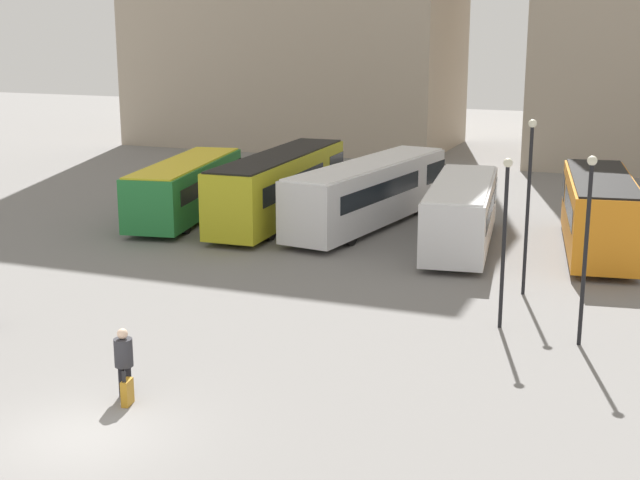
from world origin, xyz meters
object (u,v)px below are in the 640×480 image
(bus_0, at_px, (187,187))
(lamp_post_3, at_px, (587,236))
(bus_1, at_px, (280,184))
(lamp_post_2, at_px, (529,194))
(bus_2, at_px, (370,191))
(suitcase, at_px, (127,392))
(lamp_post_0, at_px, (505,229))
(traveler, at_px, (124,357))
(bus_4, at_px, (599,211))
(bus_3, at_px, (462,212))

(bus_0, bearing_deg, lamp_post_3, -129.50)
(bus_1, xyz_separation_m, lamp_post_2, (12.61, -7.64, 1.80))
(bus_1, height_order, bus_2, bus_1)
(bus_0, height_order, suitcase, bus_0)
(bus_0, height_order, lamp_post_0, lamp_post_0)
(bus_2, height_order, lamp_post_3, lamp_post_3)
(bus_0, height_order, traveler, bus_0)
(bus_0, relative_size, lamp_post_3, 1.85)
(bus_4, xyz_separation_m, traveler, (-9.77, -19.41, -0.63))
(bus_2, xyz_separation_m, bus_4, (10.20, -1.25, 0.08))
(bus_1, bearing_deg, bus_2, -84.66)
(bus_3, relative_size, lamp_post_2, 1.59)
(bus_0, relative_size, bus_2, 0.84)
(bus_4, bearing_deg, lamp_post_0, 160.63)
(bus_2, height_order, bus_3, bus_2)
(suitcase, bearing_deg, bus_1, 3.78)
(bus_0, xyz_separation_m, bus_1, (4.43, 1.07, 0.24))
(traveler, bearing_deg, suitcase, -151.06)
(bus_3, distance_m, bus_4, 5.51)
(bus_1, bearing_deg, bus_3, -103.57)
(suitcase, distance_m, lamp_post_2, 15.28)
(traveler, relative_size, lamp_post_0, 0.34)
(traveler, bearing_deg, bus_1, 3.17)
(bus_3, bearing_deg, bus_0, 78.71)
(bus_0, distance_m, lamp_post_3, 22.34)
(bus_4, distance_m, lamp_post_0, 10.98)
(traveler, bearing_deg, lamp_post_2, -42.40)
(bus_2, bearing_deg, lamp_post_3, -131.22)
(traveler, height_order, suitcase, traveler)
(suitcase, height_order, lamp_post_0, lamp_post_0)
(bus_1, relative_size, lamp_post_2, 1.97)
(bus_2, relative_size, lamp_post_0, 2.32)
(bus_0, bearing_deg, bus_3, -103.19)
(bus_2, bearing_deg, bus_4, -88.45)
(lamp_post_0, bearing_deg, bus_0, 148.63)
(bus_1, xyz_separation_m, traveler, (4.69, -20.10, -0.66))
(bus_2, bearing_deg, bus_1, 106.02)
(bus_4, bearing_deg, bus_3, 93.01)
(lamp_post_2, bearing_deg, suitcase, -120.55)
(suitcase, distance_m, lamp_post_3, 13.37)
(suitcase, bearing_deg, lamp_post_2, -40.52)
(lamp_post_0, height_order, lamp_post_2, lamp_post_2)
(bus_4, relative_size, traveler, 5.30)
(lamp_post_2, height_order, lamp_post_3, lamp_post_2)
(bus_3, height_order, suitcase, bus_3)
(lamp_post_0, bearing_deg, lamp_post_3, -15.10)
(bus_2, height_order, traveler, bus_2)
(bus_4, height_order, traveler, bus_4)
(bus_1, xyz_separation_m, lamp_post_3, (14.94, -12.05, 1.55))
(bus_4, bearing_deg, suitcase, 145.52)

